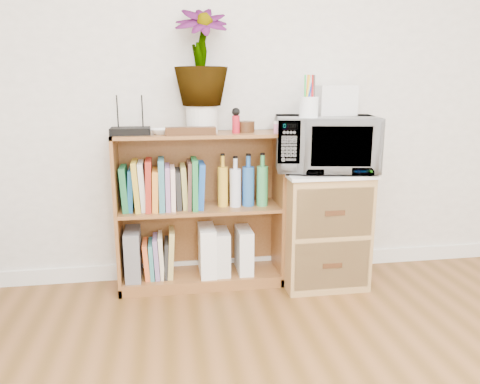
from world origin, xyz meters
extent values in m
cube|color=white|center=(0.00, 2.24, 0.05)|extent=(4.00, 0.02, 0.10)
cube|color=brown|center=(-0.35, 2.10, 0.47)|extent=(1.00, 0.30, 0.95)
cube|color=#9E7542|center=(0.40, 2.02, 0.35)|extent=(0.50, 0.45, 0.70)
imported|color=white|center=(0.40, 2.02, 0.88)|extent=(0.65, 0.50, 0.33)
cylinder|color=white|center=(0.26, 1.93, 1.10)|extent=(0.11, 0.11, 0.12)
cube|color=silver|center=(0.48, 2.10, 1.13)|extent=(0.22, 0.19, 0.18)
cube|color=black|center=(-0.74, 2.08, 0.97)|extent=(0.22, 0.15, 0.04)
imported|color=white|center=(-0.56, 2.07, 0.97)|extent=(0.13, 0.13, 0.03)
cylinder|color=silver|center=(-0.33, 2.12, 1.03)|extent=(0.19, 0.19, 0.16)
imported|color=#377A30|center=(-0.33, 2.12, 1.38)|extent=(0.31, 0.31, 0.55)
cube|color=#3A1C0F|center=(-0.40, 2.00, 0.97)|extent=(0.28, 0.07, 0.05)
cylinder|color=#B61627|center=(-0.13, 2.06, 1.00)|extent=(0.04, 0.04, 0.10)
cylinder|color=#37200F|center=(-0.07, 2.11, 0.98)|extent=(0.11, 0.11, 0.06)
cube|color=#CA7095|center=(0.13, 2.01, 0.98)|extent=(0.11, 0.04, 0.06)
cube|color=slate|center=(-0.76, 2.10, 0.22)|extent=(0.09, 0.24, 0.30)
cube|color=white|center=(-0.31, 2.09, 0.22)|extent=(0.10, 0.24, 0.30)
cube|color=silver|center=(-0.22, 2.09, 0.21)|extent=(0.09, 0.22, 0.27)
cube|color=white|center=(-0.08, 2.09, 0.21)|extent=(0.09, 0.22, 0.28)
cube|color=#1C693B|center=(-0.79, 2.10, 0.63)|extent=(0.05, 0.20, 0.26)
cube|color=#155283|center=(-0.76, 2.10, 0.62)|extent=(0.04, 0.20, 0.25)
cube|color=gold|center=(-0.72, 2.10, 0.65)|extent=(0.04, 0.20, 0.30)
cube|color=silver|center=(-0.69, 2.10, 0.64)|extent=(0.05, 0.20, 0.29)
cube|color=#A0261B|center=(-0.65, 2.10, 0.65)|extent=(0.04, 0.20, 0.30)
cube|color=orange|center=(-0.61, 2.10, 0.62)|extent=(0.04, 0.20, 0.24)
cube|color=teal|center=(-0.58, 2.10, 0.65)|extent=(0.04, 0.20, 0.31)
cube|color=#9B699E|center=(-0.54, 2.10, 0.63)|extent=(0.03, 0.20, 0.26)
cube|color=#FFD5C6|center=(-0.51, 2.10, 0.63)|extent=(0.03, 0.20, 0.25)
cube|color=black|center=(-0.48, 2.10, 0.62)|extent=(0.04, 0.20, 0.23)
cube|color=tan|center=(-0.44, 2.10, 0.63)|extent=(0.04, 0.20, 0.26)
cube|color=#52352F|center=(-0.41, 2.10, 0.64)|extent=(0.03, 0.20, 0.29)
cube|color=#217C3B|center=(-0.38, 2.10, 0.65)|extent=(0.04, 0.20, 0.30)
cube|color=#1C4FA9|center=(-0.35, 2.10, 0.64)|extent=(0.05, 0.20, 0.27)
cylinder|color=gold|center=(-0.21, 2.10, 0.66)|extent=(0.06, 0.06, 0.31)
cylinder|color=silver|center=(-0.14, 2.10, 0.65)|extent=(0.07, 0.07, 0.30)
cylinder|color=#245CAA|center=(-0.05, 2.10, 0.66)|extent=(0.07, 0.07, 0.31)
cylinder|color=#389A53|center=(0.03, 2.10, 0.66)|extent=(0.07, 0.07, 0.31)
cylinder|color=yellow|center=(0.11, 2.10, 0.64)|extent=(0.07, 0.07, 0.28)
cylinder|color=#A6B3B9|center=(0.19, 2.10, 0.64)|extent=(0.06, 0.06, 0.28)
cube|color=orange|center=(-0.69, 2.10, 0.18)|extent=(0.04, 0.19, 0.23)
cube|color=teal|center=(-0.65, 2.10, 0.18)|extent=(0.03, 0.19, 0.22)
cube|color=#806699|center=(-0.63, 2.10, 0.20)|extent=(0.04, 0.19, 0.25)
cube|color=beige|center=(-0.59, 2.10, 0.20)|extent=(0.04, 0.19, 0.27)
cube|color=black|center=(-0.57, 2.10, 0.18)|extent=(0.04, 0.19, 0.23)
cube|color=tan|center=(-0.54, 2.10, 0.22)|extent=(0.05, 0.19, 0.30)
camera|label=1|loc=(-0.55, -0.66, 1.24)|focal=35.00mm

